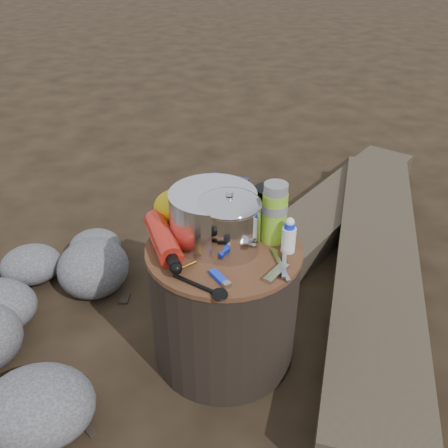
{
  "coord_description": "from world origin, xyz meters",
  "views": [
    {
      "loc": [
        -0.02,
        -1.13,
        1.18
      ],
      "look_at": [
        0.0,
        0.0,
        0.48
      ],
      "focal_mm": 39.17,
      "sensor_mm": 36.0,
      "label": 1
    }
  ],
  "objects_px": {
    "fuel_bottle": "(163,238)",
    "thermos": "(274,213)",
    "stump": "(224,302)",
    "log_main": "(375,266)",
    "camping_pot": "(229,222)",
    "travel_mug": "(267,206)"
  },
  "relations": [
    {
      "from": "stump",
      "to": "fuel_bottle",
      "type": "distance_m",
      "value": 0.29
    },
    {
      "from": "log_main",
      "to": "travel_mug",
      "type": "bearing_deg",
      "value": -138.57
    },
    {
      "from": "log_main",
      "to": "thermos",
      "type": "xyz_separation_m",
      "value": [
        -0.44,
        -0.31,
        0.42
      ]
    },
    {
      "from": "fuel_bottle",
      "to": "log_main",
      "type": "bearing_deg",
      "value": 6.84
    },
    {
      "from": "fuel_bottle",
      "to": "travel_mug",
      "type": "bearing_deg",
      "value": 6.1
    },
    {
      "from": "stump",
      "to": "camping_pot",
      "type": "distance_m",
      "value": 0.29
    },
    {
      "from": "log_main",
      "to": "camping_pot",
      "type": "bearing_deg",
      "value": -132.02
    },
    {
      "from": "stump",
      "to": "fuel_bottle",
      "type": "bearing_deg",
      "value": -179.69
    },
    {
      "from": "stump",
      "to": "log_main",
      "type": "height_order",
      "value": "stump"
    },
    {
      "from": "log_main",
      "to": "travel_mug",
      "type": "xyz_separation_m",
      "value": [
        -0.45,
        -0.21,
        0.39
      ]
    },
    {
      "from": "camping_pot",
      "to": "fuel_bottle",
      "type": "height_order",
      "value": "camping_pot"
    },
    {
      "from": "stump",
      "to": "thermos",
      "type": "bearing_deg",
      "value": 14.7
    },
    {
      "from": "camping_pot",
      "to": "fuel_bottle",
      "type": "xyz_separation_m",
      "value": [
        -0.18,
        0.01,
        -0.05
      ]
    },
    {
      "from": "fuel_bottle",
      "to": "thermos",
      "type": "xyz_separation_m",
      "value": [
        0.31,
        0.04,
        0.06
      ]
    },
    {
      "from": "camping_pot",
      "to": "travel_mug",
      "type": "height_order",
      "value": "camping_pot"
    },
    {
      "from": "stump",
      "to": "travel_mug",
      "type": "bearing_deg",
      "value": 45.53
    },
    {
      "from": "fuel_bottle",
      "to": "thermos",
      "type": "height_order",
      "value": "thermos"
    },
    {
      "from": "stump",
      "to": "travel_mug",
      "type": "xyz_separation_m",
      "value": [
        0.13,
        0.13,
        0.26
      ]
    },
    {
      "from": "stump",
      "to": "travel_mug",
      "type": "relative_size",
      "value": 3.84
    },
    {
      "from": "stump",
      "to": "camping_pot",
      "type": "bearing_deg",
      "value": -24.31
    },
    {
      "from": "camping_pot",
      "to": "travel_mug",
      "type": "bearing_deg",
      "value": 50.07
    },
    {
      "from": "log_main",
      "to": "camping_pot",
      "type": "relative_size",
      "value": 10.02
    }
  ]
}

